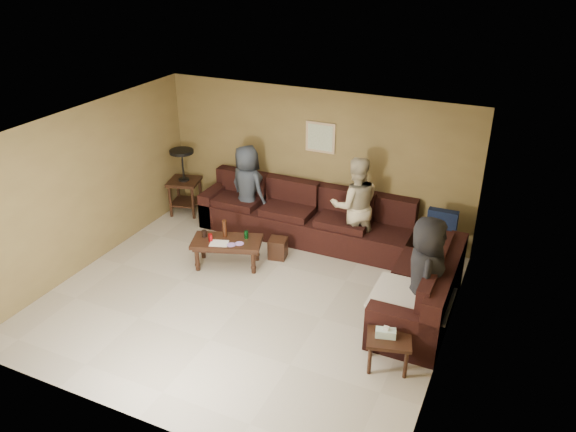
# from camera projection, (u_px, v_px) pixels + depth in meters

# --- Properties ---
(room) EXTENTS (5.60, 5.50, 2.50)m
(room) POSITION_uv_depth(u_px,v_px,m) (244.00, 193.00, 7.38)
(room) COLOR #B1A795
(room) RESTS_ON ground
(sectional_sofa) EXTENTS (4.65, 2.90, 0.97)m
(sectional_sofa) POSITION_uv_depth(u_px,v_px,m) (338.00, 244.00, 8.90)
(sectional_sofa) COLOR black
(sectional_sofa) RESTS_ON ground
(coffee_table) EXTENTS (1.20, 0.86, 0.73)m
(coffee_table) POSITION_uv_depth(u_px,v_px,m) (227.00, 244.00, 8.78)
(coffee_table) COLOR black
(coffee_table) RESTS_ON ground
(end_table_left) EXTENTS (0.67, 0.67, 1.25)m
(end_table_left) POSITION_uv_depth(u_px,v_px,m) (184.00, 181.00, 10.38)
(end_table_left) COLOR black
(end_table_left) RESTS_ON ground
(side_table_right) EXTENTS (0.62, 0.55, 0.58)m
(side_table_right) POSITION_uv_depth(u_px,v_px,m) (388.00, 341.00, 6.66)
(side_table_right) COLOR black
(side_table_right) RESTS_ON ground
(waste_bin) EXTENTS (0.32, 0.32, 0.33)m
(waste_bin) POSITION_uv_depth(u_px,v_px,m) (278.00, 248.00, 9.10)
(waste_bin) COLOR black
(waste_bin) RESTS_ON ground
(wall_art) EXTENTS (0.52, 0.04, 0.52)m
(wall_art) POSITION_uv_depth(u_px,v_px,m) (320.00, 137.00, 9.34)
(wall_art) COLOR tan
(wall_art) RESTS_ON ground
(person_left) EXTENTS (0.87, 0.71, 1.55)m
(person_left) POSITION_uv_depth(u_px,v_px,m) (247.00, 188.00, 9.77)
(person_left) COLOR #2C323D
(person_left) RESTS_ON ground
(person_middle) EXTENTS (1.00, 0.93, 1.65)m
(person_middle) POSITION_uv_depth(u_px,v_px,m) (355.00, 206.00, 9.00)
(person_middle) COLOR #BCAE8B
(person_middle) RESTS_ON ground
(person_right) EXTENTS (0.68, 0.89, 1.62)m
(person_right) POSITION_uv_depth(u_px,v_px,m) (425.00, 275.00, 7.16)
(person_right) COLOR black
(person_right) RESTS_ON ground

